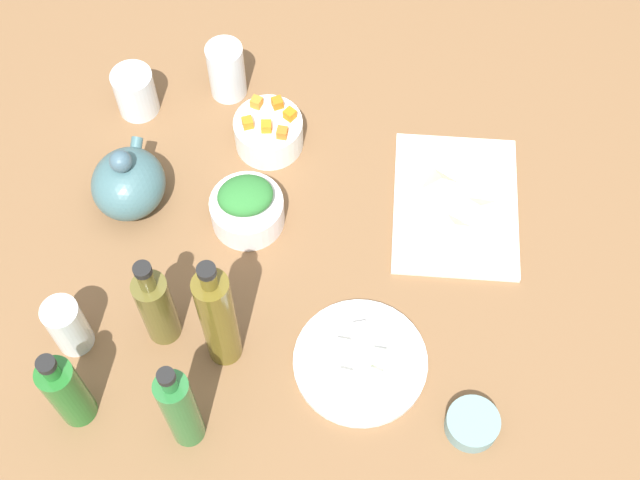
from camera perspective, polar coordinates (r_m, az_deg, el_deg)
tabletop at (r=150.63cm, az=0.00°, el=-1.21°), size 190.00×190.00×3.00cm
cutting_board at (r=155.41cm, az=8.70°, el=2.26°), size 29.55×23.21×1.00cm
plate_tofu at (r=140.70cm, az=2.61°, el=-7.83°), size 21.19×21.19×1.20cm
bowl_greens at (r=150.62cm, az=-4.69°, el=1.86°), size 12.46×12.46×5.84cm
bowl_carrots at (r=159.21cm, az=-3.32°, el=6.91°), size 12.23×12.23×6.24cm
bowl_small_side at (r=138.06cm, az=9.76°, el=-11.58°), size 8.14×8.14×3.24cm
teapot at (r=153.63cm, az=-12.22°, el=3.61°), size 15.17×12.43×13.83cm
bottle_0 at (r=131.49cm, az=-6.58°, el=-5.01°), size 5.36×5.36×28.08cm
bottle_1 at (r=129.10cm, az=-8.99°, el=-10.68°), size 4.95×4.95×24.05cm
bottle_2 at (r=135.65cm, az=-16.01°, el=-9.35°), size 5.50×5.50×19.86cm
bottle_3 at (r=137.60cm, az=-10.48°, el=-4.24°), size 5.40×5.40×21.58cm
drinking_glass_0 at (r=142.77cm, az=-15.91°, el=-5.34°), size 5.83×5.83×11.37cm
drinking_glass_1 at (r=166.02cm, az=-11.79°, el=9.30°), size 7.47×7.47×9.21cm
drinking_glass_2 at (r=165.17cm, az=-6.04°, el=10.79°), size 6.74×6.74×11.52cm
carrot_cube_0 at (r=155.74cm, az=-4.68°, el=7.53°), size 2.39×2.39×1.80cm
carrot_cube_1 at (r=154.11cm, az=-2.45°, el=6.91°), size 1.85×1.85×1.80cm
carrot_cube_2 at (r=155.04cm, az=-3.48°, el=7.30°), size 2.06×2.06×1.80cm
carrot_cube_3 at (r=158.05cm, az=-2.76°, el=8.80°), size 2.44×2.44×1.80cm
carrot_cube_4 at (r=158.34cm, az=-4.11°, el=8.83°), size 2.22×2.22×1.80cm
carrot_cube_5 at (r=156.43cm, az=-1.95°, el=8.09°), size 2.49×2.49×1.80cm
chopped_greens_mound at (r=146.37cm, az=-4.83°, el=2.87°), size 10.69×11.52×4.19cm
tofu_cube_0 at (r=140.86cm, az=2.54°, el=-5.85°), size 2.77×2.77×2.20cm
tofu_cube_1 at (r=139.30cm, az=3.80°, el=-7.54°), size 2.27×2.27×2.20cm
tofu_cube_2 at (r=138.01cm, az=3.50°, el=-8.88°), size 2.69×2.69×2.20cm
tofu_cube_3 at (r=137.81cm, az=1.57°, el=-8.89°), size 2.38×2.38×2.20cm
tofu_cube_4 at (r=139.65cm, az=1.43°, el=-6.94°), size 2.29×2.29×2.20cm
dumpling_0 at (r=153.65cm, az=10.24°, el=1.96°), size 8.16×8.17×2.33cm
dumpling_1 at (r=155.03cm, az=7.79°, el=3.66°), size 7.39×7.17×3.07cm
dumpling_2 at (r=151.02cm, az=8.64°, el=0.76°), size 7.08×6.93×2.34cm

